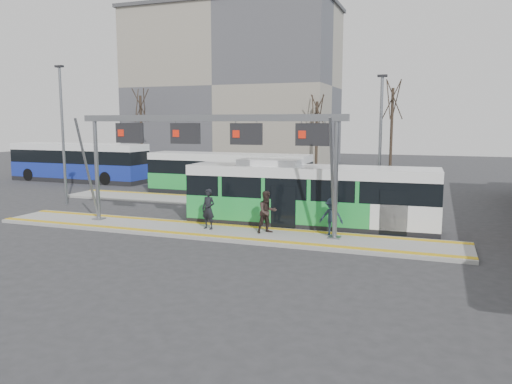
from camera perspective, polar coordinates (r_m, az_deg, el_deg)
ground at (r=22.89m, az=-4.89°, el=-4.70°), size 120.00×120.00×0.00m
platform_main at (r=22.88m, az=-4.90°, el=-4.51°), size 22.00×3.00×0.15m
platform_second at (r=31.66m, az=-5.37°, el=-1.02°), size 20.00×3.00×0.15m
tactile_main at (r=22.86m, az=-4.90°, el=-4.30°), size 22.00×2.65×0.02m
tactile_second at (r=32.68m, az=-4.51°, el=-0.57°), size 20.00×0.35×0.02m
gantry at (r=22.72m, az=-5.55°, el=6.15°), size 13.00×1.68×5.20m
apartment_block at (r=61.07m, az=-2.65°, el=11.93°), size 24.50×12.50×18.40m
hero_bus at (r=23.95m, az=6.09°, el=-0.53°), size 11.88×2.93×3.25m
bg_bus_green at (r=34.68m, az=-3.20°, el=2.03°), size 11.51×2.61×2.87m
bg_bus_blue at (r=44.95m, az=-19.60°, el=3.16°), size 12.39×2.97×3.22m
passenger_a at (r=22.90m, az=-5.47°, el=-1.96°), size 0.76×0.58×1.85m
passenger_b at (r=22.02m, az=1.28°, el=-2.30°), size 1.14×1.14×1.87m
passenger_c at (r=21.88m, az=8.61°, el=-2.81°), size 1.05×0.61×1.60m
tree_left at (r=50.60m, az=6.98°, el=9.12°), size 1.40×1.40×7.99m
tree_mid at (r=50.76m, az=15.35°, el=10.09°), size 1.40×1.40×9.38m
tree_far at (r=56.58m, az=-13.06°, el=9.57°), size 1.40×1.40×8.92m
lamp_west at (r=32.38m, az=-21.22°, el=6.40°), size 0.50×0.25×8.35m
lamp_east at (r=27.15m, az=14.00°, el=5.54°), size 0.50×0.25×7.45m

